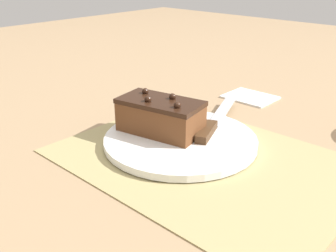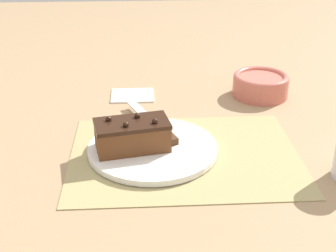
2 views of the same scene
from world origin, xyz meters
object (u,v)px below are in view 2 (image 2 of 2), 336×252
Objects in this scene: cake_plate at (153,148)px; chocolate_cake at (132,135)px; small_bowl at (261,84)px; serving_knife at (158,127)px.

cake_plate is 0.05m from chocolate_cake.
chocolate_cake is at bearing 41.46° from small_bowl.
cake_plate is 1.85× the size of small_bowl.
chocolate_cake reaches higher than small_bowl.
chocolate_cake is at bearing 10.34° from cake_plate.
small_bowl is at bearing -135.52° from cake_plate.
cake_plate is at bearing 44.48° from small_bowl.
chocolate_cake is 0.44m from small_bowl.
chocolate_cake is (0.04, 0.01, 0.04)m from cake_plate.
serving_knife is at bearing -124.10° from chocolate_cake.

